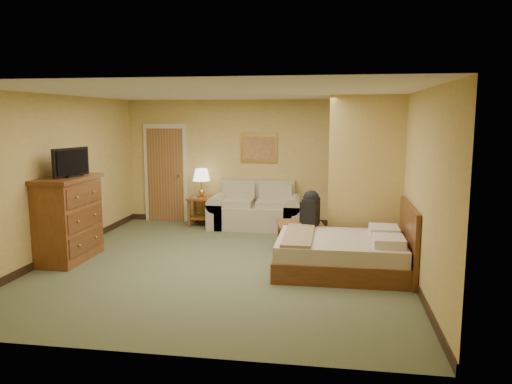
% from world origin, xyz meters
% --- Properties ---
extents(floor, '(6.00, 6.00, 0.00)m').
position_xyz_m(floor, '(0.00, 0.00, 0.00)').
color(floor, '#535B3B').
rests_on(floor, ground).
extents(ceiling, '(6.00, 6.00, 0.00)m').
position_xyz_m(ceiling, '(0.00, 0.00, 2.60)').
color(ceiling, white).
rests_on(ceiling, back_wall).
extents(back_wall, '(5.50, 0.02, 2.60)m').
position_xyz_m(back_wall, '(0.00, 3.00, 1.30)').
color(back_wall, tan).
rests_on(back_wall, floor).
extents(left_wall, '(0.02, 6.00, 2.60)m').
position_xyz_m(left_wall, '(-2.75, 0.00, 1.30)').
color(left_wall, tan).
rests_on(left_wall, floor).
extents(right_wall, '(0.02, 6.00, 2.60)m').
position_xyz_m(right_wall, '(2.75, 0.00, 1.30)').
color(right_wall, tan).
rests_on(right_wall, floor).
extents(partition, '(1.20, 0.15, 2.60)m').
position_xyz_m(partition, '(2.15, 0.93, 1.30)').
color(partition, tan).
rests_on(partition, floor).
extents(door, '(0.94, 0.16, 2.10)m').
position_xyz_m(door, '(-1.95, 2.96, 1.03)').
color(door, beige).
rests_on(door, floor).
extents(baseboard, '(5.50, 0.02, 0.12)m').
position_xyz_m(baseboard, '(0.00, 2.99, 0.06)').
color(baseboard, black).
rests_on(baseboard, floor).
extents(loveseat, '(1.87, 0.87, 0.95)m').
position_xyz_m(loveseat, '(0.08, 2.58, 0.31)').
color(loveseat, tan).
rests_on(loveseat, floor).
extents(side_table, '(0.54, 0.54, 0.59)m').
position_xyz_m(side_table, '(-1.07, 2.65, 0.39)').
color(side_table, brown).
rests_on(side_table, floor).
extents(table_lamp, '(0.36, 0.36, 0.59)m').
position_xyz_m(table_lamp, '(-1.07, 2.65, 1.04)').
color(table_lamp, '#B98E44').
rests_on(table_lamp, side_table).
extents(coffee_table, '(0.88, 0.88, 0.48)m').
position_xyz_m(coffee_table, '(1.09, 0.96, 0.34)').
color(coffee_table, brown).
rests_on(coffee_table, floor).
extents(wall_picture, '(0.77, 0.04, 0.60)m').
position_xyz_m(wall_picture, '(0.08, 2.97, 1.60)').
color(wall_picture, '#B78E3F').
rests_on(wall_picture, back_wall).
extents(dresser, '(0.66, 1.25, 1.33)m').
position_xyz_m(dresser, '(-2.48, -0.17, 0.67)').
color(dresser, brown).
rests_on(dresser, floor).
extents(tv, '(0.25, 0.73, 0.45)m').
position_xyz_m(tv, '(-2.38, -0.17, 1.54)').
color(tv, black).
rests_on(tv, dresser).
extents(bed, '(1.92, 1.58, 1.02)m').
position_xyz_m(bed, '(1.82, -0.10, 0.28)').
color(bed, '#522A13').
rests_on(bed, floor).
extents(backpack, '(0.29, 0.37, 0.57)m').
position_xyz_m(backpack, '(1.28, 0.71, 0.80)').
color(backpack, black).
rests_on(backpack, bed).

